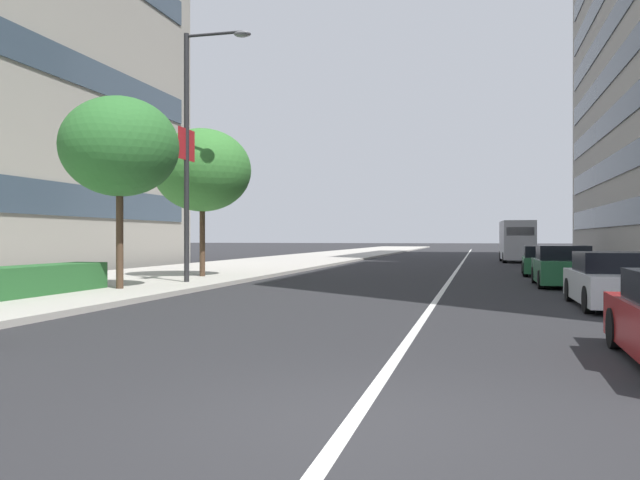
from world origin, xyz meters
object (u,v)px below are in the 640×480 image
car_far_down_avenue (544,261)px  street_tree_far_plaza (120,147)px  car_following_behind (615,282)px  delivery_van_ahead (517,240)px  car_lead_in_lane (562,267)px  street_tree_by_lamp_post (202,170)px  street_lamp_with_banners (195,134)px

car_far_down_avenue → street_tree_far_plaza: 19.19m
car_following_behind → delivery_van_ahead: (29.75, 0.65, 0.89)m
car_lead_in_lane → street_tree_by_lamp_post: size_ratio=0.70×
car_following_behind → street_lamp_with_banners: (3.85, 12.84, 4.71)m
car_lead_in_lane → street_tree_far_plaza: bearing=115.4°
car_following_behind → street_tree_by_lamp_post: 16.16m
car_lead_in_lane → car_far_down_avenue: (6.80, -0.02, -0.03)m
delivery_van_ahead → car_far_down_avenue: bearing=179.4°
car_far_down_avenue → street_tree_by_lamp_post: size_ratio=0.72×
car_lead_in_lane → car_far_down_avenue: 6.80m
car_following_behind → street_tree_far_plaza: size_ratio=0.74×
car_far_down_avenue → delivery_van_ahead: 16.03m
car_lead_in_lane → street_lamp_with_banners: street_lamp_with_banners is taller
car_far_down_avenue → street_tree_by_lamp_post: bearing=118.5°
street_tree_far_plaza → car_lead_in_lane: bearing=-64.9°
delivery_van_ahead → street_tree_by_lamp_post: size_ratio=0.87×
car_lead_in_lane → street_tree_by_lamp_post: street_tree_by_lamp_post is taller
car_following_behind → street_lamp_with_banners: bearing=72.9°
street_lamp_with_banners → street_tree_by_lamp_post: (3.21, 1.20, -0.92)m
street_lamp_with_banners → street_tree_by_lamp_post: street_lamp_with_banners is taller
delivery_van_ahead → street_tree_far_plaza: size_ratio=0.88×
car_lead_in_lane → street_tree_far_plaza: size_ratio=0.71×
car_lead_in_lane → street_lamp_with_banners: size_ratio=0.48×
street_lamp_with_banners → street_tree_far_plaza: bearing=162.7°
street_tree_by_lamp_post → street_lamp_with_banners: bearing=-159.5°
street_lamp_with_banners → street_tree_by_lamp_post: 3.55m
street_lamp_with_banners → street_tree_far_plaza: (-3.21, 1.00, -0.88)m
car_following_behind → street_tree_by_lamp_post: street_tree_by_lamp_post is taller
car_far_down_avenue → delivery_van_ahead: (16.00, 0.29, 0.90)m
car_far_down_avenue → street_tree_far_plaza: size_ratio=0.73×
street_tree_far_plaza → street_tree_by_lamp_post: street_tree_by_lamp_post is taller
car_following_behind → car_far_down_avenue: 13.75m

